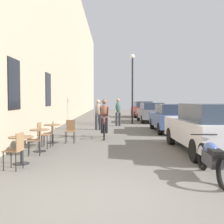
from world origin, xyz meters
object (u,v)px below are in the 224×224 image
Objects in this scene: cafe_table_near at (21,144)px; pedestrian_far at (98,110)px; cafe_chair_near_toward_street at (16,148)px; street_lamp at (132,80)px; cafe_table_far at (52,130)px; cafe_chair_mid_toward_wall at (37,138)px; parked_car_nearest at (208,127)px; cafe_table_mid at (40,136)px; cafe_chair_far_toward_wall at (50,132)px; parked_car_fourth at (142,109)px; parked_car_third at (151,112)px; cyclist_on_bicycle at (104,120)px; pedestrian_near at (98,113)px; cafe_chair_far_toward_street at (70,130)px; parked_car_second at (171,117)px; cafe_chair_mid_toward_street at (42,133)px; parked_motorcycle at (212,159)px.

cafe_table_near is 0.43× the size of pedestrian_far.
street_lamp reaches higher than cafe_chair_near_toward_street.
cafe_table_near is 3.43m from cafe_table_far.
cafe_chair_mid_toward_wall reaches higher than cafe_table_near.
cafe_table_near is 0.16× the size of parked_car_nearest.
street_lamp is at bearing 73.18° from cafe_chair_near_toward_street.
cafe_table_mid is at bearing 88.95° from cafe_table_near.
parked_car_fourth is at bearing 72.22° from cafe_chair_far_toward_wall.
parked_car_nearest is (5.41, -0.22, 0.29)m from cafe_table_mid.
cafe_table_near is at bearing -111.99° from parked_car_third.
cafe_table_far is 11.31m from parked_car_third.
cyclist_on_bicycle is 1.05× the size of pedestrian_far.
cafe_table_far is at bearing -108.53° from pedestrian_near.
cyclist_on_bicycle is (1.30, 1.37, 0.29)m from cafe_chair_far_toward_street.
cafe_table_mid is 0.17× the size of parked_car_second.
cafe_chair_far_toward_wall is 2.86m from cyclist_on_bicycle.
cafe_chair_far_toward_street is 5.09m from parked_car_nearest.
parked_car_fourth is at bearing 71.21° from pedestrian_near.
street_lamp is (1.83, 7.16, 2.30)m from cyclist_on_bicycle.
cafe_table_near is at bearing -105.77° from parked_car_fourth.
street_lamp is at bearing 0.41° from pedestrian_far.
cafe_chair_mid_toward_street is 0.21× the size of parked_car_third.
parked_car_second is (4.07, -4.91, -0.18)m from pedestrian_far.
cafe_chair_mid_toward_wall is at bearing -105.47° from cafe_chair_far_toward_street.
cafe_chair_far_toward_street is at bearing -94.49° from pedestrian_far.
cafe_table_mid is at bearing -96.26° from cafe_chair_far_toward_wall.
cyclist_on_bicycle is at bearing 57.25° from cafe_table_mid.
pedestrian_near is (1.61, 6.40, 0.44)m from cafe_table_mid.
cafe_chair_far_toward_street is 0.52× the size of pedestrian_near.
cafe_chair_near_toward_street is 0.21× the size of parked_car_second.
street_lamp is 3.11m from parked_car_third.
cafe_chair_far_toward_street is at bearing 80.38° from cafe_chair_near_toward_street.
parked_car_nearest reaches higher than cafe_chair_far_toward_street.
pedestrian_near is at bearing -125.49° from parked_car_third.
cafe_table_far is at bearing 90.85° from cafe_chair_mid_toward_wall.
pedestrian_near reaches higher than pedestrian_far.
cafe_table_far is 0.41× the size of cyclist_on_bicycle.
pedestrian_near is at bearing -108.79° from parked_car_fourth.
cafe_table_mid is 3.77m from cyclist_on_bicycle.
parked_motorcycle is at bearing -42.67° from cafe_chair_far_toward_wall.
cafe_table_far is 8.71m from pedestrian_far.
parked_car_nearest reaches higher than cafe_chair_mid_toward_street.
pedestrian_near is at bearing 165.41° from parked_car_second.
cafe_chair_mid_toward_wall is 0.20× the size of parked_car_fourth.
cafe_chair_far_toward_street is at bearing 77.63° from cafe_table_near.
pedestrian_near is 5.00m from street_lamp.
cyclist_on_bicycle is (2.11, 2.53, 0.29)m from cafe_chair_mid_toward_street.
parked_car_third is at bearing -90.52° from parked_car_fourth.
street_lamp is at bearing 108.18° from parked_car_second.
cafe_table_far is 0.17× the size of parked_car_second.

